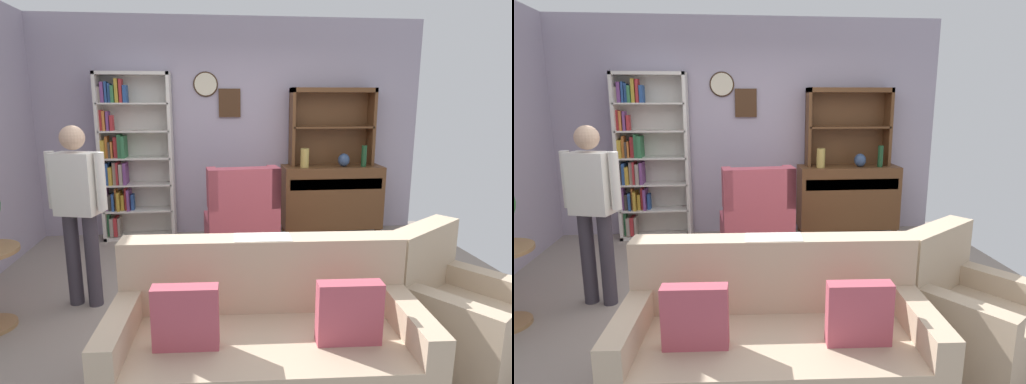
{
  "view_description": "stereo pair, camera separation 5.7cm",
  "coord_description": "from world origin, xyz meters",
  "views": [
    {
      "loc": [
        -0.28,
        -3.48,
        1.75
      ],
      "look_at": [
        0.1,
        0.2,
        0.95
      ],
      "focal_mm": 29.5,
      "sensor_mm": 36.0,
      "label": 1
    },
    {
      "loc": [
        -0.22,
        -3.48,
        1.75
      ],
      "look_at": [
        0.1,
        0.2,
        0.95
      ],
      "focal_mm": 29.5,
      "sensor_mm": 36.0,
      "label": 2
    }
  ],
  "objects": [
    {
      "name": "person_reading",
      "position": [
        -1.41,
        0.08,
        0.91
      ],
      "size": [
        0.52,
        0.28,
        1.56
      ],
      "color": "#38333D",
      "rests_on": "ground_plane"
    },
    {
      "name": "bottle_wine",
      "position": [
        1.67,
        1.77,
        1.06
      ],
      "size": [
        0.07,
        0.07,
        0.27
      ],
      "primitive_type": "cylinder",
      "color": "#194223",
      "rests_on": "sideboard"
    },
    {
      "name": "sideboard",
      "position": [
        1.28,
        1.86,
        0.51
      ],
      "size": [
        1.3,
        0.45,
        0.92
      ],
      "color": "brown",
      "rests_on": "ground_plane"
    },
    {
      "name": "wingback_chair",
      "position": [
        0.03,
        1.16,
        0.38
      ],
      "size": [
        0.85,
        0.87,
        1.05
      ],
      "color": "#B74C5B",
      "rests_on": "ground_plane"
    },
    {
      "name": "ground_plane",
      "position": [
        0.0,
        0.0,
        -0.01
      ],
      "size": [
        5.4,
        4.6,
        0.02
      ],
      "primitive_type": "cube",
      "color": "gray"
    },
    {
      "name": "vase_tall",
      "position": [
        0.89,
        1.78,
        1.04
      ],
      "size": [
        0.11,
        0.11,
        0.24
      ],
      "primitive_type": "cylinder",
      "color": "tan",
      "rests_on": "sideboard"
    },
    {
      "name": "sideboard_hutch",
      "position": [
        1.28,
        1.97,
        1.56
      ],
      "size": [
        1.1,
        0.26,
        1.0
      ],
      "color": "brown",
      "rests_on": "sideboard"
    },
    {
      "name": "bookshelf",
      "position": [
        -1.31,
        1.94,
        1.03
      ],
      "size": [
        0.9,
        0.3,
        2.1
      ],
      "color": "silver",
      "rests_on": "ground_plane"
    },
    {
      "name": "couch_floral",
      "position": [
        0.01,
        -1.21,
        0.31
      ],
      "size": [
        1.84,
        0.93,
        0.9
      ],
      "color": "#C6AD8E",
      "rests_on": "ground_plane"
    },
    {
      "name": "wall_back",
      "position": [
        -0.0,
        2.13,
        1.4
      ],
      "size": [
        5.0,
        0.09,
        2.8
      ],
      "color": "#A399AD",
      "rests_on": "ground_plane"
    },
    {
      "name": "area_rug",
      "position": [
        0.2,
        -0.3,
        0.0
      ],
      "size": [
        2.49,
        1.87,
        0.01
      ],
      "primitive_type": "cube",
      "color": "brown",
      "rests_on": "ground_plane"
    },
    {
      "name": "armchair_floral",
      "position": [
        1.36,
        -0.94,
        0.29
      ],
      "size": [
        1.07,
        1.07,
        0.88
      ],
      "color": "#C6AD8E",
      "rests_on": "ground_plane"
    },
    {
      "name": "vase_round",
      "position": [
        1.41,
        1.79,
        1.01
      ],
      "size": [
        0.15,
        0.15,
        0.17
      ],
      "primitive_type": "ellipsoid",
      "color": "#33476B",
      "rests_on": "sideboard"
    }
  ]
}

